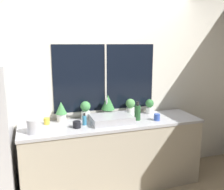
# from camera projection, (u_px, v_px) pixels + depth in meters

# --- Properties ---
(wall_back) EXTENTS (8.00, 0.09, 2.70)m
(wall_back) POSITION_uv_depth(u_px,v_px,m) (105.00, 83.00, 3.41)
(wall_back) COLOR silver
(wall_back) RESTS_ON ground_plane
(wall_right) EXTENTS (0.06, 7.00, 2.70)m
(wall_right) POSITION_uv_depth(u_px,v_px,m) (198.00, 71.00, 4.86)
(wall_right) COLOR silver
(wall_right) RESTS_ON ground_plane
(counter) EXTENTS (2.31, 0.60, 0.90)m
(counter) POSITION_uv_depth(u_px,v_px,m) (113.00, 155.00, 3.26)
(counter) COLOR #B2A893
(counter) RESTS_ON ground_plane
(sink) EXTENTS (0.51, 0.40, 0.28)m
(sink) POSITION_uv_depth(u_px,v_px,m) (111.00, 119.00, 3.14)
(sink) COLOR #ADADB2
(sink) RESTS_ON counter
(potted_plant_far_left) EXTENTS (0.14, 0.14, 0.26)m
(potted_plant_far_left) POSITION_uv_depth(u_px,v_px,m) (61.00, 111.00, 3.15)
(potted_plant_far_left) COLOR white
(potted_plant_far_left) RESTS_ON counter
(potted_plant_left) EXTENTS (0.13, 0.13, 0.24)m
(potted_plant_left) POSITION_uv_depth(u_px,v_px,m) (86.00, 110.00, 3.25)
(potted_plant_left) COLOR white
(potted_plant_left) RESTS_ON counter
(potted_plant_center) EXTENTS (0.18, 0.18, 0.31)m
(potted_plant_center) POSITION_uv_depth(u_px,v_px,m) (108.00, 104.00, 3.34)
(potted_plant_center) COLOR white
(potted_plant_center) RESTS_ON counter
(potted_plant_right) EXTENTS (0.13, 0.13, 0.23)m
(potted_plant_right) POSITION_uv_depth(u_px,v_px,m) (130.00, 107.00, 3.45)
(potted_plant_right) COLOR white
(potted_plant_right) RESTS_ON counter
(potted_plant_far_right) EXTENTS (0.12, 0.12, 0.20)m
(potted_plant_far_right) POSITION_uv_depth(u_px,v_px,m) (150.00, 106.00, 3.54)
(potted_plant_far_right) COLOR white
(potted_plant_far_right) RESTS_ON counter
(soap_bottle) EXTENTS (0.05, 0.05, 0.15)m
(soap_bottle) POSITION_uv_depth(u_px,v_px,m) (84.00, 120.00, 3.04)
(soap_bottle) COLOR teal
(soap_bottle) RESTS_ON counter
(bottle_tall) EXTENTS (0.08, 0.08, 0.24)m
(bottle_tall) POSITION_uv_depth(u_px,v_px,m) (137.00, 112.00, 3.23)
(bottle_tall) COLOR #235128
(bottle_tall) RESTS_ON counter
(mug_yellow) EXTENTS (0.07, 0.07, 0.08)m
(mug_yellow) POSITION_uv_depth(u_px,v_px,m) (47.00, 121.00, 3.07)
(mug_yellow) COLOR gold
(mug_yellow) RESTS_ON counter
(mug_blue) EXTENTS (0.08, 0.08, 0.09)m
(mug_blue) POSITION_uv_depth(u_px,v_px,m) (157.00, 117.00, 3.22)
(mug_blue) COLOR #3351AD
(mug_blue) RESTS_ON counter
(mug_black) EXTENTS (0.09, 0.09, 0.08)m
(mug_black) POSITION_uv_depth(u_px,v_px,m) (77.00, 125.00, 2.94)
(mug_black) COLOR black
(mug_black) RESTS_ON counter
(kettle) EXTENTS (0.15, 0.15, 0.18)m
(kettle) POSITION_uv_depth(u_px,v_px,m) (34.00, 126.00, 2.76)
(kettle) COLOR #B2B2B7
(kettle) RESTS_ON counter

